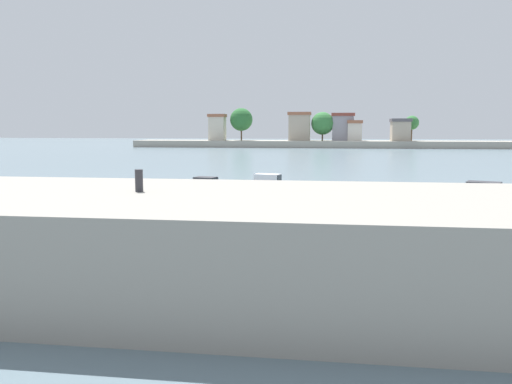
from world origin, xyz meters
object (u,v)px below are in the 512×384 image
object	(u,v)px
moored_boat_3	(387,202)
mooring_buoy_3	(308,185)
mooring_buoy_2	(59,206)
mooring_buoy_0	(497,226)
moored_boat_2	(273,193)
mooring_buoy_1	(369,201)
moored_boat_4	(482,200)
mooring_bollard	(139,181)
moored_boat_0	(101,201)
moored_boat_1	(199,197)

from	to	relation	value
moored_boat_3	mooring_buoy_3	world-z (taller)	moored_boat_3
mooring_buoy_2	mooring_buoy_0	bearing A→B (deg)	-8.03
moored_boat_3	mooring_buoy_3	distance (m)	12.50
moored_boat_2	mooring_buoy_1	distance (m)	5.72
moored_boat_4	mooring_buoy_2	size ratio (longest dim) A/B	15.09
mooring_bollard	mooring_buoy_1	distance (m)	18.91
moored_boat_2	moored_boat_3	size ratio (longest dim) A/B	1.28
moored_boat_4	mooring_buoy_3	size ratio (longest dim) A/B	18.98
mooring_bollard	moored_boat_0	size ratio (longest dim) A/B	0.15
moored_boat_2	mooring_buoy_3	distance (m)	9.37
moored_boat_0	moored_boat_3	world-z (taller)	moored_boat_0
moored_boat_4	mooring_buoy_1	distance (m)	6.19
mooring_bollard	moored_boat_1	world-z (taller)	mooring_bollard
moored_boat_1	mooring_buoy_1	bearing A→B (deg)	31.24
moored_boat_2	mooring_buoy_2	xyz separation A→B (m)	(-11.65, -3.87, -0.46)
mooring_buoy_0	mooring_buoy_3	xyz separation A→B (m)	(-8.85, 16.20, -0.08)
mooring_buoy_1	moored_boat_1	bearing A→B (deg)	-162.61
moored_boat_2	mooring_buoy_1	world-z (taller)	moored_boat_2
moored_boat_1	moored_boat_2	bearing A→B (deg)	46.86
moored_boat_3	moored_boat_4	bearing A→B (deg)	31.30
moored_boat_4	mooring_buoy_2	distance (m)	23.40
moored_boat_3	mooring_buoy_0	bearing A→B (deg)	-28.36
moored_boat_4	moored_boat_0	bearing A→B (deg)	-147.36
mooring_bollard	moored_boat_2	distance (m)	16.85
moored_boat_2	moored_boat_1	bearing A→B (deg)	-133.67
mooring_bollard	mooring_buoy_2	bearing A→B (deg)	127.05
mooring_buoy_0	mooring_buoy_1	world-z (taller)	mooring_buoy_0
mooring_buoy_2	moored_boat_4	bearing A→B (deg)	6.34
mooring_bollard	moored_boat_4	distance (m)	20.64
moored_boat_0	mooring_buoy_0	bearing A→B (deg)	-1.69
moored_boat_1	mooring_buoy_0	xyz separation A→B (m)	(14.58, -4.46, -0.42)
moored_boat_1	mooring_buoy_0	world-z (taller)	moored_boat_1
moored_boat_4	mooring_buoy_0	distance (m)	5.82
mooring_bollard	moored_boat_3	xyz separation A→B (m)	(8.48, 14.13, -2.47)
moored_boat_0	mooring_buoy_0	world-z (taller)	moored_boat_0
mooring_bollard	mooring_buoy_1	bearing A→B (deg)	65.45
moored_boat_0	mooring_buoy_0	size ratio (longest dim) A/B	10.27
moored_boat_1	mooring_buoy_2	size ratio (longest dim) A/B	10.99
moored_boat_0	moored_boat_4	distance (m)	20.71
moored_boat_4	mooring_buoy_3	bearing A→B (deg)	156.97
mooring_bollard	moored_boat_3	world-z (taller)	mooring_bollard
mooring_buoy_3	moored_boat_4	bearing A→B (deg)	-46.84
mooring_bollard	mooring_buoy_2	world-z (taller)	mooring_bollard
moored_boat_0	moored_boat_2	distance (m)	9.92
mooring_buoy_1	mooring_buoy_3	distance (m)	9.56
mooring_buoy_2	mooring_bollard	bearing A→B (deg)	-52.95
moored_boat_3	mooring_buoy_0	size ratio (longest dim) A/B	8.85
mooring_bollard	mooring_buoy_3	xyz separation A→B (m)	(3.86, 25.73, -2.90)
moored_boat_1	moored_boat_3	world-z (taller)	moored_boat_1
moored_boat_2	moored_boat_3	bearing A→B (deg)	-7.39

